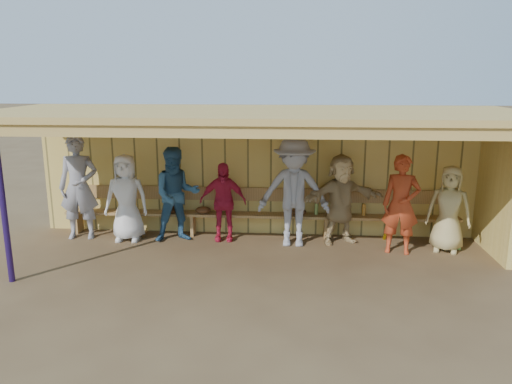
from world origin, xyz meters
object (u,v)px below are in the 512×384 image
player_a (79,187)px  player_f (341,199)px  player_b (126,198)px  player_e (294,192)px  player_c (177,195)px  player_d (223,202)px  bench (259,209)px  player_g (401,205)px  player_h (449,209)px

player_a → player_f: player_a is taller
player_b → player_e: (3.13, -0.06, 0.18)m
player_c → player_f: bearing=-16.1°
player_a → player_d: 2.74m
player_d → bench: bearing=23.1°
player_d → player_e: (1.32, -0.20, 0.25)m
player_c → player_g: 4.05m
player_b → player_c: 0.95m
player_a → player_c: size_ratio=1.12×
player_d → player_g: bearing=-10.8°
player_h → player_e: bearing=-165.0°
player_b → player_f: 4.00m
player_f → bench: bearing=147.8°
player_c → player_h: size_ratio=1.16×
player_a → player_b: (0.93, -0.06, -0.17)m
player_g → player_d: bearing=-176.8°
player_c → bench: size_ratio=0.23×
player_b → player_d: 1.81m
player_g → bench: bearing=174.4°
player_e → player_h: bearing=-1.9°
player_d → player_h: size_ratio=0.97×
player_b → player_h: 5.85m
player_b → player_h: bearing=-4.7°
player_g → player_h: player_g is taller
player_f → player_h: 1.88m
player_c → player_g: (4.03, -0.35, -0.02)m
player_a → player_b: bearing=-10.8°
bench → player_g: bearing=-17.1°
player_e → player_g: size_ratio=1.15×
player_c → player_g: bearing=-23.3°
bench → player_f: bearing=-11.3°
bench → player_e: bearing=-37.5°
player_a → player_g: bearing=-11.1°
player_c → player_a: bearing=160.8°
player_a → player_f: 4.92m
player_g → bench: (-2.53, 0.78, -0.34)m
player_c → player_d: size_ratio=1.20×
player_c → player_e: 2.18m
player_e → player_f: 0.91m
player_g → player_f: bearing=166.1°
player_c → player_h: bearing=-20.8°
player_a → player_d: bearing=-5.8°
player_g → bench: player_g is taller
player_h → bench: bearing=-173.1°
player_c → player_f: (3.04, 0.12, -0.06)m
player_f → player_a: bearing=160.1°
player_h → player_b: bearing=-164.3°
player_f → player_h: bearing=-30.8°
player_f → player_d: bearing=159.4°
player_b → player_h: size_ratio=1.07×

